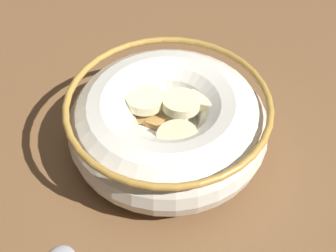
# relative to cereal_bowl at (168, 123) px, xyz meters

# --- Properties ---
(ground_plane) EXTENTS (1.16, 1.16, 0.02)m
(ground_plane) POSITION_rel_cereal_bowl_xyz_m (0.00, -0.00, -0.04)
(ground_plane) COLOR brown
(cereal_bowl) EXTENTS (0.18, 0.18, 0.06)m
(cereal_bowl) POSITION_rel_cereal_bowl_xyz_m (0.00, 0.00, 0.00)
(cereal_bowl) COLOR silver
(cereal_bowl) RESTS_ON ground_plane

